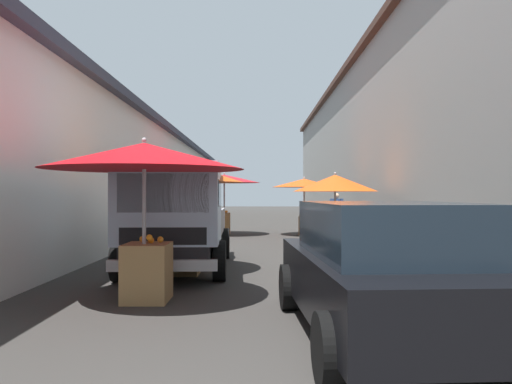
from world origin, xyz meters
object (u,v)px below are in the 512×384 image
object	(u,v)px
fruit_stall_far_right	(305,191)
hatchback_car	(384,269)
fruit_stall_near_left	(336,191)
vendor_in_shade	(203,209)
fruit_stall_near_right	(181,186)
delivery_truck	(175,220)
vendor_by_crates	(337,210)
fruit_stall_mid_lane	(144,169)
fruit_stall_far_left	(224,186)

from	to	relation	value
fruit_stall_far_right	hatchback_car	world-z (taller)	fruit_stall_far_right
fruit_stall_near_left	vendor_in_shade	distance (m)	6.70
fruit_stall_far_right	fruit_stall_near_right	size ratio (longest dim) A/B	0.96
fruit_stall_near_right	delivery_truck	distance (m)	0.74
vendor_by_crates	vendor_in_shade	distance (m)	5.19
hatchback_car	vendor_by_crates	xyz separation A→B (m)	(14.07, -1.75, 0.16)
fruit_stall_mid_lane	vendor_by_crates	world-z (taller)	fruit_stall_mid_lane
fruit_stall_mid_lane	vendor_in_shade	xyz separation A→B (m)	(12.25, 0.48, -0.96)
fruit_stall_far_right	hatchback_car	bearing A→B (deg)	178.15
hatchback_car	delivery_truck	xyz separation A→B (m)	(4.10, 2.91, 0.30)
hatchback_car	delivery_truck	size ratio (longest dim) A/B	0.80
fruit_stall_near_right	vendor_by_crates	world-z (taller)	fruit_stall_near_right
fruit_stall_near_left	fruit_stall_near_right	bearing A→B (deg)	140.30
fruit_stall_far_right	vendor_by_crates	xyz separation A→B (m)	(1.10, -1.33, -0.75)
vendor_in_shade	fruit_stall_mid_lane	bearing A→B (deg)	-177.77
fruit_stall_far_right	vendor_in_shade	size ratio (longest dim) A/B	1.46
fruit_stall_near_left	fruit_stall_mid_lane	xyz separation A→B (m)	(-7.19, 3.87, 0.28)
fruit_stall_near_right	vendor_in_shade	bearing A→B (deg)	3.49
fruit_stall_mid_lane	hatchback_car	world-z (taller)	fruit_stall_mid_lane
fruit_stall_near_right	hatchback_car	bearing A→B (deg)	-147.25
fruit_stall_far_right	vendor_in_shade	xyz separation A→B (m)	(1.05, 3.86, -0.70)
delivery_truck	hatchback_car	bearing A→B (deg)	-144.62
fruit_stall_far_left	fruit_stall_near_left	bearing A→B (deg)	-140.57
vendor_by_crates	vendor_in_shade	world-z (taller)	vendor_in_shade
fruit_stall_mid_lane	vendor_in_shade	world-z (taller)	fruit_stall_mid_lane
fruit_stall_mid_lane	hatchback_car	size ratio (longest dim) A/B	0.71
hatchback_car	vendor_in_shade	world-z (taller)	vendor_in_shade
fruit_stall_far_right	vendor_by_crates	bearing A→B (deg)	-50.46
fruit_stall_far_left	vendor_in_shade	xyz separation A→B (m)	(0.81, 0.85, -0.90)
delivery_truck	fruit_stall_near_right	bearing A→B (deg)	-10.25
fruit_stall_near_left	vendor_in_shade	size ratio (longest dim) A/B	1.48
fruit_stall_far_right	vendor_in_shade	bearing A→B (deg)	74.75
fruit_stall_far_left	fruit_stall_far_right	xyz separation A→B (m)	(-0.24, -3.01, -0.19)
fruit_stall_far_left	hatchback_car	distance (m)	13.51
fruit_stall_mid_lane	fruit_stall_near_right	distance (m)	2.68
hatchback_car	delivery_truck	bearing A→B (deg)	35.38
fruit_stall_far_left	vendor_by_crates	size ratio (longest dim) A/B	1.71
fruit_stall_far_left	hatchback_car	size ratio (longest dim) A/B	0.67
fruit_stall_far_right	vendor_in_shade	world-z (taller)	fruit_stall_far_right
hatchback_car	vendor_by_crates	distance (m)	14.18
fruit_stall_mid_lane	hatchback_car	bearing A→B (deg)	-120.89
fruit_stall_near_right	fruit_stall_far_left	bearing A→B (deg)	-1.72
fruit_stall_mid_lane	vendor_by_crates	distance (m)	13.21
fruit_stall_near_left	delivery_truck	xyz separation A→B (m)	(-4.86, 3.82, -0.58)
vendor_in_shade	fruit_stall_near_left	bearing A→B (deg)	-139.36
delivery_truck	vendor_by_crates	bearing A→B (deg)	-25.08
fruit_stall_mid_lane	fruit_stall_near_right	xyz separation A→B (m)	(2.67, -0.11, -0.20)
fruit_stall_far_left	vendor_in_shade	bearing A→B (deg)	46.37
delivery_truck	vendor_by_crates	world-z (taller)	delivery_truck
vendor_by_crates	fruit_stall_far_right	bearing A→B (deg)	129.54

